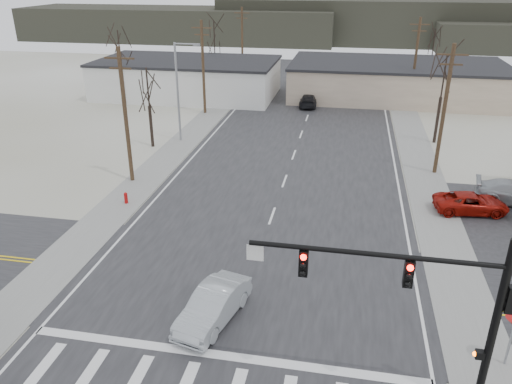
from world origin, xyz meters
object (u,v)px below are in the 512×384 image
traffic_signal_mast (439,300)px  car_far_b (299,64)px  car_parked_red (471,203)px  car_far_a (309,100)px  sedan_crossing (213,305)px  fire_hydrant (126,198)px

traffic_signal_mast → car_far_b: bearing=100.1°
car_parked_red → car_far_a: bearing=19.7°
traffic_signal_mast → car_far_a: (-8.23, 43.44, -3.91)m
car_far_b → traffic_signal_mast: bearing=-66.6°
sedan_crossing → car_far_b: bearing=107.0°
traffic_signal_mast → sedan_crossing: size_ratio=1.86×
fire_hydrant → car_far_a: 30.86m
fire_hydrant → car_far_a: size_ratio=0.18×
car_far_a → car_parked_red: (13.18, -26.21, -0.07)m
sedan_crossing → car_parked_red: 19.68m
traffic_signal_mast → fire_hydrant: bearing=141.9°
traffic_signal_mast → car_far_a: bearing=100.7°
car_far_a → car_parked_red: size_ratio=1.03×
sedan_crossing → car_far_b: 65.04m
car_parked_red → car_far_b: bearing=11.6°
sedan_crossing → car_parked_red: sedan_crossing is taller
fire_hydrant → sedan_crossing: size_ratio=0.18×
sedan_crossing → car_parked_red: (13.80, 14.03, -0.14)m
traffic_signal_mast → sedan_crossing: bearing=160.1°
traffic_signal_mast → fire_hydrant: traffic_signal_mast is taller
sedan_crossing → car_far_a: sedan_crossing is taller
car_far_a → car_far_b: bearing=-82.6°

